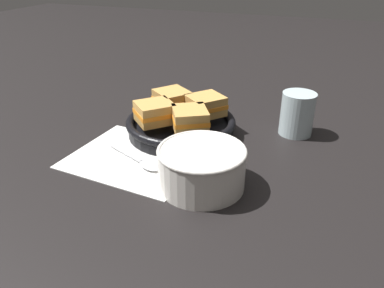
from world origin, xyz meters
The scene contains 10 objects.
ground_plane centered at (0.00, 0.00, 0.00)m, with size 4.00×4.00×0.00m, color black.
napkin centered at (-0.07, -0.04, 0.00)m, with size 0.29×0.25×0.00m.
soup_bowl centered at (0.10, -0.09, 0.04)m, with size 0.16×0.16×0.08m.
spoon centered at (-0.04, -0.07, 0.01)m, with size 0.15×0.08×0.01m.
skillet centered at (-0.02, 0.10, 0.02)m, with size 0.28×0.32×0.04m.
sandwich_near_left centered at (0.02, 0.05, 0.06)m, with size 0.11×0.11×0.05m.
sandwich_near_right centered at (0.02, 0.14, 0.06)m, with size 0.11×0.11×0.05m.
sandwich_far_left centered at (-0.06, 0.14, 0.06)m, with size 0.11×0.11×0.05m.
sandwich_far_right centered at (-0.07, 0.05, 0.06)m, with size 0.11×0.11×0.05m.
drinking_glass centered at (0.23, 0.20, 0.05)m, with size 0.08×0.08×0.10m.
Camera 1 is at (0.29, -0.65, 0.39)m, focal length 35.00 mm.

